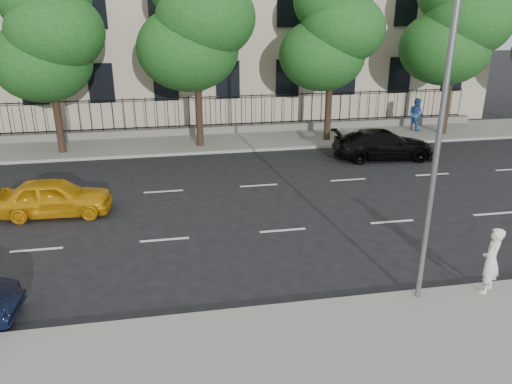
# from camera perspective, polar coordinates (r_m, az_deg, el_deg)

# --- Properties ---
(ground) EXTENTS (120.00, 120.00, 0.00)m
(ground) POSITION_cam_1_polar(r_m,az_deg,el_deg) (15.04, 5.25, -8.44)
(ground) COLOR black
(ground) RESTS_ON ground
(near_sidewalk) EXTENTS (60.00, 4.00, 0.15)m
(near_sidewalk) POSITION_cam_1_polar(r_m,az_deg,el_deg) (11.85, 10.57, -17.47)
(near_sidewalk) COLOR gray
(near_sidewalk) RESTS_ON ground
(far_sidewalk) EXTENTS (60.00, 4.00, 0.15)m
(far_sidewalk) POSITION_cam_1_polar(r_m,az_deg,el_deg) (27.80, -2.35, 5.85)
(far_sidewalk) COLOR gray
(far_sidewalk) RESTS_ON ground
(lane_markings) EXTENTS (49.60, 4.62, 0.01)m
(lane_markings) POSITION_cam_1_polar(r_m,az_deg,el_deg) (19.18, 1.54, -1.54)
(lane_markings) COLOR silver
(lane_markings) RESTS_ON ground
(iron_fence) EXTENTS (30.00, 0.50, 2.20)m
(iron_fence) POSITION_cam_1_polar(r_m,az_deg,el_deg) (29.29, -2.84, 7.79)
(iron_fence) COLOR slate
(iron_fence) RESTS_ON far_sidewalk
(street_light) EXTENTS (0.25, 3.32, 8.05)m
(street_light) POSITION_cam_1_polar(r_m,az_deg,el_deg) (12.64, 19.40, 9.69)
(street_light) COLOR slate
(street_light) RESTS_ON near_sidewalk
(tree_b) EXTENTS (5.53, 5.12, 8.97)m
(tree_b) POSITION_cam_1_polar(r_m,az_deg,el_deg) (26.51, -22.73, 16.23)
(tree_b) COLOR #382619
(tree_b) RESTS_ON far_sidewalk
(tree_c) EXTENTS (5.89, 5.50, 9.80)m
(tree_c) POSITION_cam_1_polar(r_m,az_deg,el_deg) (26.00, -6.88, 18.82)
(tree_c) COLOR #382619
(tree_c) RESTS_ON far_sidewalk
(tree_d) EXTENTS (5.34, 4.94, 8.84)m
(tree_d) POSITION_cam_1_polar(r_m,az_deg,el_deg) (27.39, 8.68, 17.64)
(tree_d) COLOR #382619
(tree_d) RESTS_ON far_sidewalk
(tree_e) EXTENTS (5.71, 5.31, 9.46)m
(tree_e) POSITION_cam_1_polar(r_m,az_deg,el_deg) (30.33, 21.97, 17.43)
(tree_e) COLOR #382619
(tree_e) RESTS_ON far_sidewalk
(yellow_taxi) EXTENTS (4.09, 1.79, 1.37)m
(yellow_taxi) POSITION_cam_1_polar(r_m,az_deg,el_deg) (19.57, -22.04, -0.54)
(yellow_taxi) COLOR orange
(yellow_taxi) RESTS_ON ground
(black_sedan) EXTENTS (5.13, 2.44, 1.45)m
(black_sedan) POSITION_cam_1_polar(r_m,az_deg,el_deg) (25.53, 14.35, 5.31)
(black_sedan) COLOR black
(black_sedan) RESTS_ON ground
(woman_near) EXTENTS (0.80, 0.76, 1.84)m
(woman_near) POSITION_cam_1_polar(r_m,az_deg,el_deg) (14.44, 25.28, -7.08)
(woman_near) COLOR white
(woman_near) RESTS_ON near_sidewalk
(pedestrian_far) EXTENTS (1.00, 1.12, 1.90)m
(pedestrian_far) POSITION_cam_1_polar(r_m,az_deg,el_deg) (31.17, 17.82, 8.47)
(pedestrian_far) COLOR #25488E
(pedestrian_far) RESTS_ON far_sidewalk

